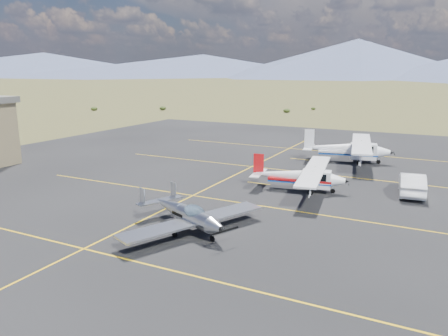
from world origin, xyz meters
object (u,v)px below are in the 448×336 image
Objects in this scene: aircraft_plain at (348,148)px; sedan at (412,184)px; aircraft_low_wing at (188,214)px; aircraft_cessna at (300,176)px.

aircraft_plain is 2.53× the size of sedan.
aircraft_low_wing is 17.69m from sedan.
aircraft_low_wing is at bearing -110.83° from aircraft_plain.
aircraft_plain is at bearing -61.77° from sedan.
aircraft_plain reaches higher than aircraft_low_wing.
aircraft_cessna is (3.23, 11.09, 0.23)m from aircraft_low_wing.
aircraft_cessna reaches higher than sedan.
aircraft_cessna is 0.85× the size of aircraft_plain.
aircraft_low_wing is at bearing -115.19° from aircraft_cessna.
aircraft_plain is 11.64m from sedan.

